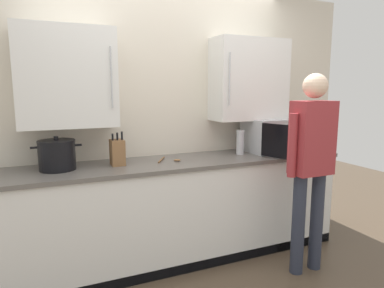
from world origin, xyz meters
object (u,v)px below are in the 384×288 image
object	(u,v)px
person_figure	(311,157)
microwave_oven	(269,135)
knife_block	(117,152)
stock_pot	(57,155)
thermos_flask	(240,142)
wooden_spoon	(169,160)

from	to	relation	value
person_figure	microwave_oven	bearing A→B (deg)	83.57
knife_block	person_figure	bearing A→B (deg)	-24.87
stock_pot	knife_block	world-z (taller)	knife_block
microwave_oven	thermos_flask	size ratio (longest dim) A/B	3.06
knife_block	person_figure	size ratio (longest dim) A/B	0.17
microwave_oven	person_figure	world-z (taller)	person_figure
wooden_spoon	stock_pot	xyz separation A→B (m)	(-0.93, 0.04, 0.11)
microwave_oven	thermos_flask	bearing A→B (deg)	179.81
knife_block	person_figure	world-z (taller)	person_figure
wooden_spoon	knife_block	size ratio (longest dim) A/B	0.80
microwave_oven	stock_pot	size ratio (longest dim) A/B	1.94
knife_block	person_figure	distance (m)	1.62
microwave_oven	wooden_spoon	xyz separation A→B (m)	(-1.09, -0.02, -0.16)
wooden_spoon	knife_block	world-z (taller)	knife_block
microwave_oven	knife_block	world-z (taller)	microwave_oven
microwave_oven	thermos_flask	distance (m)	0.35
wooden_spoon	knife_block	xyz separation A→B (m)	(-0.45, 0.03, 0.10)
thermos_flask	knife_block	distance (m)	1.20
thermos_flask	stock_pot	distance (m)	1.67
microwave_oven	person_figure	xyz separation A→B (m)	(-0.08, -0.68, -0.09)
thermos_flask	wooden_spoon	world-z (taller)	thermos_flask
wooden_spoon	thermos_flask	bearing A→B (deg)	1.81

